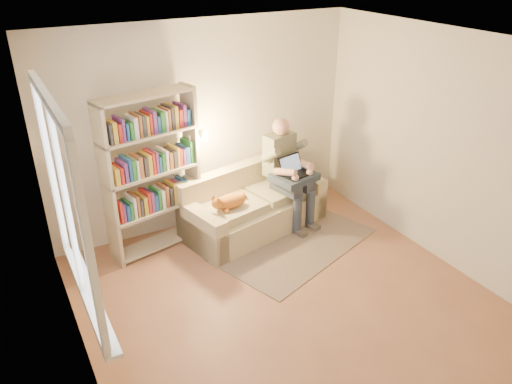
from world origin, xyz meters
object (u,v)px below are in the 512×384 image
person (286,167)px  bookshelf (152,167)px  sofa (252,208)px  laptop (293,170)px  cat (231,200)px

person → bookshelf: size_ratio=0.73×
sofa → laptop: (0.49, -0.18, 0.50)m
laptop → bookshelf: (-1.72, 0.34, 0.28)m
person → bookshelf: bearing=160.9°
sofa → cat: 0.55m
laptop → bookshelf: size_ratio=0.21×
sofa → person: 0.68m
sofa → bookshelf: 1.46m
cat → bookshelf: bookshelf is taller
cat → bookshelf: 1.01m
cat → laptop: bearing=-10.1°
cat → bookshelf: size_ratio=0.29×
sofa → cat: size_ratio=3.56×
person → cat: 0.92m
cat → laptop: 0.93m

